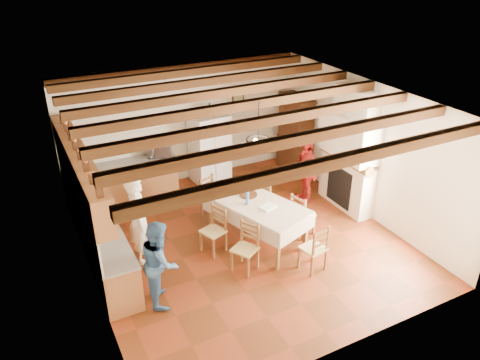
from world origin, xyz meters
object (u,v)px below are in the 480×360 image
(refrigerator, at_px, (209,148))
(microwave, at_px, (159,150))
(chair_left_near, at_px, (245,248))
(chair_end_far, at_px, (212,198))
(dining_table, at_px, (257,207))
(person_woman_blue, at_px, (160,262))
(hutch, at_px, (295,135))
(person_man, at_px, (139,219))
(chair_left_far, at_px, (213,230))
(person_woman_red, at_px, (306,170))
(chair_right_near, at_px, (303,214))
(chair_end_near, at_px, (313,247))
(chair_right_far, at_px, (266,200))

(refrigerator, relative_size, microwave, 2.99)
(chair_left_near, distance_m, chair_end_far, 2.02)
(dining_table, relative_size, person_woman_blue, 1.47)
(hutch, height_order, person_woman_blue, hutch)
(refrigerator, relative_size, dining_table, 0.77)
(chair_left_near, xyz_separation_m, microwave, (-0.32, 3.82, 0.58))
(microwave, bearing_deg, person_man, -99.01)
(chair_left_far, distance_m, chair_end_far, 1.30)
(person_woman_red, bearing_deg, chair_right_near, -26.99)
(person_woman_blue, bearing_deg, chair_end_near, -86.20)
(chair_left_far, relative_size, chair_end_near, 1.00)
(refrigerator, xyz_separation_m, hutch, (2.20, -0.55, 0.15))
(refrigerator, distance_m, chair_left_near, 3.88)
(chair_right_near, bearing_deg, dining_table, 62.92)
(chair_left_near, xyz_separation_m, person_woman_blue, (-1.63, -0.07, 0.30))
(dining_table, bearing_deg, chair_left_near, -131.89)
(hutch, distance_m, person_woman_blue, 5.79)
(chair_end_far, xyz_separation_m, person_woman_red, (2.26, -0.28, 0.31))
(chair_right_far, bearing_deg, person_man, 63.24)
(person_man, distance_m, person_woman_blue, 1.29)
(refrigerator, relative_size, chair_end_near, 1.84)
(dining_table, height_order, chair_end_near, chair_end_near)
(chair_left_near, xyz_separation_m, person_woman_red, (2.51, 1.72, 0.31))
(dining_table, height_order, person_man, person_man)
(chair_left_near, height_order, chair_right_far, same)
(chair_end_near, bearing_deg, person_woman_blue, -19.66)
(chair_right_near, relative_size, chair_end_near, 1.00)
(chair_right_far, bearing_deg, chair_end_near, 146.77)
(chair_right_far, bearing_deg, person_woman_blue, 86.58)
(person_man, bearing_deg, chair_end_far, -50.38)
(hutch, relative_size, chair_end_far, 2.16)
(person_man, distance_m, person_woman_red, 4.14)
(dining_table, relative_size, chair_right_near, 2.38)
(chair_left_near, bearing_deg, chair_end_near, 34.33)
(chair_right_near, bearing_deg, chair_end_far, 28.25)
(refrigerator, xyz_separation_m, person_woman_blue, (-2.59, -3.80, -0.11))
(chair_end_far, xyz_separation_m, microwave, (-0.57, 1.82, 0.58))
(refrigerator, distance_m, chair_right_near, 3.31)
(chair_end_far, distance_m, person_woman_blue, 2.82)
(hutch, bearing_deg, person_man, -153.85)
(chair_end_near, bearing_deg, hutch, -128.04)
(refrigerator, relative_size, person_woman_red, 1.12)
(dining_table, bearing_deg, hutch, 44.51)
(chair_left_near, xyz_separation_m, chair_end_far, (0.25, 2.00, 0.00))
(chair_end_near, height_order, person_man, person_man)
(person_man, height_order, person_woman_red, person_man)
(chair_left_near, bearing_deg, microwave, 154.83)
(chair_end_far, bearing_deg, person_man, -178.55)
(hutch, distance_m, chair_left_near, 4.52)
(hutch, xyz_separation_m, microwave, (-3.47, 0.63, 0.03))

